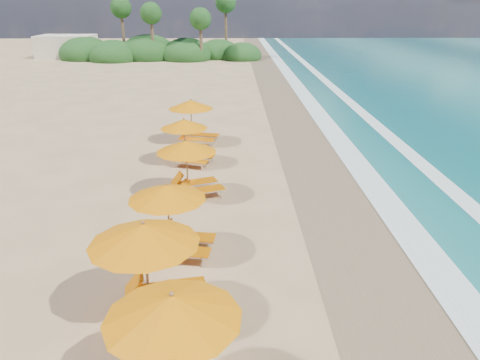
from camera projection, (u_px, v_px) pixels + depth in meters
ground at (240, 211)px, 16.53m from camera, size 160.00×160.00×0.00m
wet_sand at (350, 210)px, 16.59m from camera, size 4.00×160.00×0.01m
surf_foam at (425, 209)px, 16.62m from camera, size 4.00×160.00×0.01m
station_0 at (185, 346)px, 8.09m from camera, size 3.19×3.13×2.49m
station_1 at (155, 264)px, 10.52m from camera, size 3.12×2.99×2.57m
station_2 at (174, 215)px, 13.28m from camera, size 2.67×2.52×2.29m
station_3 at (191, 164)px, 17.37m from camera, size 2.98×2.93×2.31m
station_4 at (188, 139)px, 20.77m from camera, size 2.77×2.71×2.18m
station_5 at (195, 119)px, 23.86m from camera, size 2.89×2.78×2.37m
treeline at (156, 51)px, 58.35m from camera, size 25.80×8.80×9.74m
beach_building at (67, 46)px, 60.33m from camera, size 7.00×5.00×2.80m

